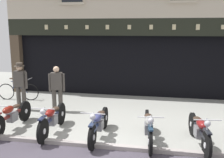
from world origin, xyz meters
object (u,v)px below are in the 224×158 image
motorcycle_left (12,115)px  motorcycle_right (199,130)px  motorcycle_center_right (149,127)px  advert_board_near (74,59)px  salesman_left (20,84)px  motorcycle_center_left (52,118)px  shopkeeper_center (57,87)px  motorcycle_center (99,123)px  leaning_bicycle (18,91)px

motorcycle_left → motorcycle_right: 5.22m
motorcycle_center_right → advert_board_near: bearing=-59.3°
salesman_left → advert_board_near: advert_board_near is taller
motorcycle_center_left → shopkeeper_center: 2.06m
motorcycle_center → salesman_left: 3.87m
shopkeeper_center → leaning_bicycle: (-2.19, 1.17, -0.53)m
leaning_bicycle → motorcycle_center: bearing=47.2°
motorcycle_left → motorcycle_center_right: size_ratio=1.01×
salesman_left → motorcycle_center_right: bearing=161.7°
motorcycle_left → motorcycle_center_right: motorcycle_left is taller
advert_board_near → motorcycle_right: bearing=-44.4°
motorcycle_center → motorcycle_center_right: (1.32, -0.01, -0.00)m
salesman_left → advert_board_near: 3.09m
motorcycle_center → shopkeeper_center: (-1.99, 1.99, 0.47)m
motorcycle_center_left → leaning_bicycle: motorcycle_center_left is taller
motorcycle_center → leaning_bicycle: (-4.18, 3.16, -0.06)m
motorcycle_center_left → motorcycle_center_right: (2.67, -0.09, -0.01)m
motorcycle_right → shopkeeper_center: shopkeeper_center is taller
motorcycle_center → advert_board_near: bearing=-64.4°
salesman_left → leaning_bicycle: salesman_left is taller
motorcycle_center_right → advert_board_near: size_ratio=2.31×
motorcycle_center_left → motorcycle_center: 1.36m
motorcycle_left → advert_board_near: advert_board_near is taller
advert_board_near → leaning_bicycle: 2.74m
advert_board_near → motorcycle_center_right: bearing=-52.8°
motorcycle_center_left → advert_board_near: 4.90m
motorcycle_center → motorcycle_center_right: size_ratio=1.01×
motorcycle_center → advert_board_near: advert_board_near is taller
motorcycle_center_left → leaning_bicycle: (-2.83, 3.07, -0.07)m
motorcycle_center_right → leaning_bicycle: (-5.50, 3.17, -0.06)m
motorcycle_center_left → motorcycle_center_right: size_ratio=1.02×
salesman_left → leaning_bicycle: (-0.86, 1.25, -0.60)m
salesman_left → leaning_bicycle: bearing=-51.4°
motorcycle_center_right → shopkeeper_center: shopkeeper_center is taller
motorcycle_center → motorcycle_center_left: bearing=-3.8°
motorcycle_right → salesman_left: size_ratio=1.15×
motorcycle_left → shopkeeper_center: shopkeeper_center is taller
salesman_left → advert_board_near: (1.03, 2.86, 0.59)m
salesman_left → shopkeeper_center: salesman_left is taller
motorcycle_center_right → motorcycle_right: size_ratio=1.04×
motorcycle_left → motorcycle_center: (2.64, -0.15, -0.00)m
advert_board_near → leaning_bicycle: size_ratio=0.52×
shopkeeper_center → motorcycle_left: bearing=56.3°
salesman_left → leaning_bicycle: size_ratio=1.00×
salesman_left → advert_board_near: size_ratio=1.93×
motorcycle_right → salesman_left: salesman_left is taller
leaning_bicycle → motorcycle_center_left: bearing=36.9°
salesman_left → leaning_bicycle: 1.62m
advert_board_near → motorcycle_left: bearing=-94.2°
motorcycle_left → advert_board_near: size_ratio=2.32×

